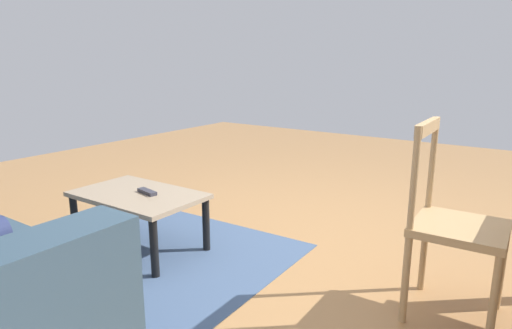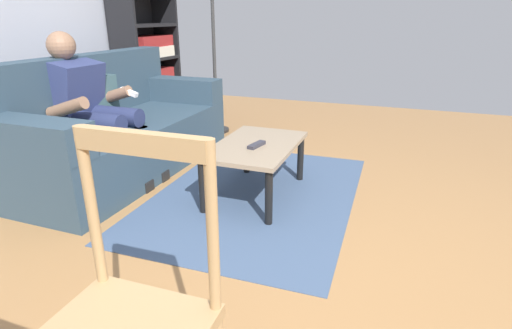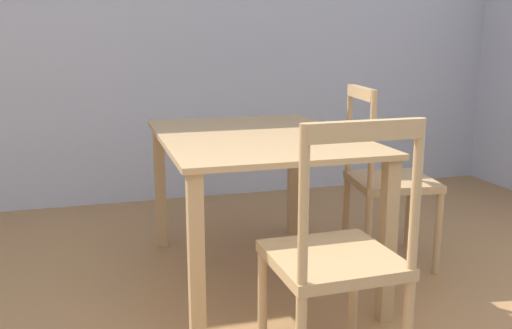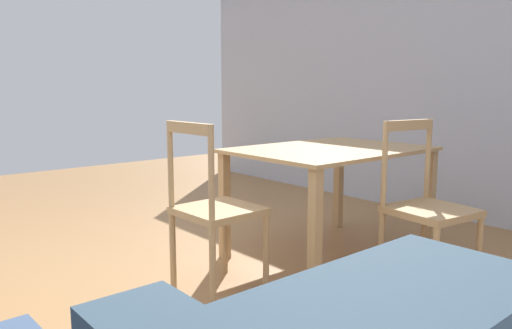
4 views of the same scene
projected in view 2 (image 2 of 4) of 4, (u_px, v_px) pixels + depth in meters
ground_plane at (333, 303)px, 1.85m from camera, size 9.03×9.03×0.00m
couch at (115, 131)px, 3.37m from camera, size 2.06×0.92×0.95m
person_lounging at (92, 106)px, 3.10m from camera, size 0.59×0.86×1.14m
coffee_table at (256, 151)px, 2.86m from camera, size 0.86×0.54×0.40m
tv_remote at (257, 145)px, 2.77m from camera, size 0.18×0.08×0.02m
bookshelf at (146, 57)px, 4.71m from camera, size 0.86×0.36×1.92m
area_rug at (256, 194)px, 2.98m from camera, size 2.03×1.45×0.01m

